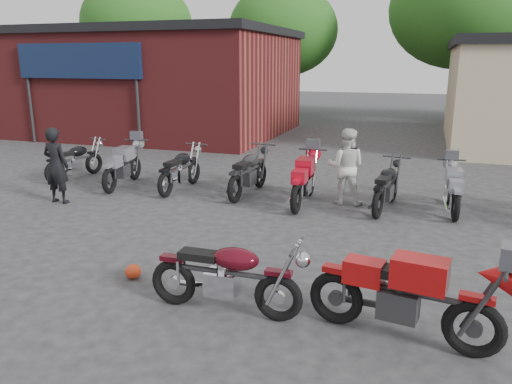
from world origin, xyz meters
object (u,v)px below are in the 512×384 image
(row_bike_0, at_px, (75,158))
(row_bike_5, at_px, (387,184))
(vintage_motorcycle, at_px, (227,271))
(row_bike_3, at_px, (249,170))
(helmet, at_px, (133,271))
(person_dark, at_px, (56,165))
(person_light, at_px, (346,167))
(row_bike_1, at_px, (123,163))
(row_bike_4, at_px, (304,177))
(sportbike, at_px, (406,291))
(row_bike_6, at_px, (453,187))
(row_bike_2, at_px, (181,167))

(row_bike_0, height_order, row_bike_5, row_bike_5)
(vintage_motorcycle, relative_size, row_bike_3, 0.93)
(row_bike_3, height_order, row_bike_5, row_bike_3)
(helmet, distance_m, row_bike_3, 4.92)
(person_dark, height_order, person_light, person_dark)
(row_bike_1, bearing_deg, row_bike_4, -100.18)
(row_bike_0, bearing_deg, sportbike, -112.42)
(vintage_motorcycle, relative_size, row_bike_0, 1.04)
(row_bike_1, relative_size, row_bike_6, 1.09)
(sportbike, relative_size, row_bike_6, 1.13)
(person_light, bearing_deg, row_bike_0, -2.57)
(vintage_motorcycle, height_order, row_bike_6, vintage_motorcycle)
(row_bike_4, bearing_deg, sportbike, -156.80)
(row_bike_1, height_order, row_bike_2, row_bike_1)
(sportbike, relative_size, row_bike_0, 1.13)
(vintage_motorcycle, relative_size, row_bike_1, 0.96)
(sportbike, xyz_separation_m, row_bike_2, (-5.40, 5.21, -0.04))
(row_bike_5, bearing_deg, row_bike_0, 95.63)
(vintage_motorcycle, xyz_separation_m, row_bike_4, (-0.25, 5.02, 0.04))
(row_bike_1, relative_size, row_bike_3, 0.97)
(person_light, bearing_deg, row_bike_2, -0.41)
(row_bike_2, bearing_deg, row_bike_1, 95.43)
(helmet, relative_size, row_bike_1, 0.12)
(helmet, bearing_deg, row_bike_1, 124.45)
(person_dark, height_order, row_bike_4, person_dark)
(sportbike, distance_m, person_light, 5.48)
(sportbike, distance_m, row_bike_4, 5.48)
(row_bike_2, bearing_deg, row_bike_6, -86.96)
(person_dark, xyz_separation_m, row_bike_6, (8.10, 2.03, -0.30))
(person_dark, bearing_deg, row_bike_4, -160.88)
(sportbike, height_order, row_bike_1, sportbike)
(sportbike, distance_m, row_bike_5, 5.14)
(vintage_motorcycle, xyz_separation_m, row_bike_1, (-4.85, 5.16, 0.02))
(row_bike_5, bearing_deg, row_bike_2, 96.68)
(person_dark, bearing_deg, helmet, 143.26)
(sportbike, height_order, person_dark, person_dark)
(vintage_motorcycle, distance_m, row_bike_4, 5.02)
(vintage_motorcycle, relative_size, row_bike_4, 0.93)
(vintage_motorcycle, relative_size, helmet, 8.20)
(row_bike_0, distance_m, row_bike_1, 1.70)
(row_bike_4, bearing_deg, vintage_motorcycle, -179.07)
(row_bike_3, bearing_deg, row_bike_1, 97.47)
(sportbike, relative_size, row_bike_1, 1.04)
(row_bike_2, xyz_separation_m, row_bike_4, (3.07, -0.25, 0.04))
(vintage_motorcycle, height_order, helmet, vintage_motorcycle)
(helmet, distance_m, person_dark, 4.76)
(person_dark, height_order, row_bike_2, person_dark)
(person_dark, bearing_deg, row_bike_3, -150.29)
(person_light, bearing_deg, helmet, 63.89)
(person_light, xyz_separation_m, row_bike_0, (-7.10, 0.16, -0.29))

